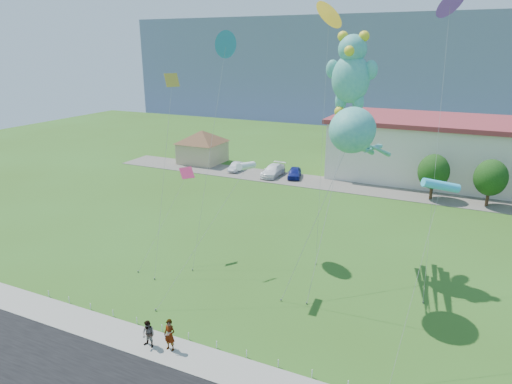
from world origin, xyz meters
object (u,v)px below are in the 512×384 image
at_px(pedestrian_left, 170,335).
at_px(parked_car_silver, 236,167).
at_px(pavilion, 202,143).
at_px(parked_car_white, 273,170).
at_px(parked_car_blue, 294,173).
at_px(pedestrian_right, 148,334).
at_px(octopus_kite, 356,138).
at_px(teddy_bear_kite, 351,72).

height_order(pedestrian_left, parked_car_silver, pedestrian_left).
relative_size(pavilion, parked_car_white, 1.73).
bearing_deg(parked_car_blue, pavilion, 157.07).
bearing_deg(parked_car_silver, pavilion, 158.25).
relative_size(pavilion, pedestrian_right, 5.33).
distance_m(parked_car_white, parked_car_blue, 3.07).
xyz_separation_m(pedestrian_right, octopus_kite, (8.91, 12.17, 10.45)).
height_order(pedestrian_right, parked_car_blue, pedestrian_right).
distance_m(pedestrian_left, pedestrian_right, 1.36).
relative_size(pedestrian_left, teddy_bear_kite, 0.11).
xyz_separation_m(pedestrian_left, parked_car_silver, (-15.49, 38.34, -0.43)).
bearing_deg(parked_car_white, pedestrian_left, -75.96).
height_order(pedestrian_right, octopus_kite, octopus_kite).
bearing_deg(parked_car_silver, octopus_kite, -52.51).
distance_m(pavilion, parked_car_white, 13.52).
xyz_separation_m(parked_car_silver, parked_car_blue, (8.97, 0.10, 0.10)).
bearing_deg(pedestrian_left, parked_car_white, 103.42).
height_order(parked_car_blue, octopus_kite, octopus_kite).
distance_m(pedestrian_left, teddy_bear_kite, 22.42).
distance_m(pavilion, pedestrian_left, 46.58).
bearing_deg(pavilion, pedestrian_left, -60.92).
height_order(pedestrian_left, parked_car_blue, pedestrian_left).
bearing_deg(parked_car_blue, parked_car_white, 173.02).
distance_m(parked_car_silver, teddy_bear_kite, 34.22).
bearing_deg(parked_car_blue, teddy_bear_kite, -75.84).
relative_size(parked_car_silver, parked_car_white, 0.70).
xyz_separation_m(pedestrian_right, parked_car_white, (-8.24, 38.32, -0.13)).
bearing_deg(octopus_kite, teddy_bear_kite, 111.30).
bearing_deg(pedestrian_left, parked_car_blue, 98.93).
bearing_deg(octopus_kite, parked_car_white, 123.26).
bearing_deg(pedestrian_left, parked_car_silver, 111.31).
xyz_separation_m(pavilion, parked_car_blue, (16.11, -2.24, -2.26)).
height_order(pavilion, parked_car_white, pavilion).
distance_m(pavilion, parked_car_blue, 16.42).
distance_m(pedestrian_right, parked_car_white, 39.19).
bearing_deg(parked_car_white, teddy_bear_kite, -54.77).
xyz_separation_m(pavilion, parked_car_silver, (7.13, -2.34, -2.35)).
bearing_deg(parked_car_blue, pedestrian_left, -95.39).
bearing_deg(parked_car_blue, parked_car_silver, 165.62).
bearing_deg(pavilion, parked_car_white, -11.54).
relative_size(octopus_kite, teddy_bear_kite, 0.74).
height_order(pavilion, parked_car_blue, pavilion).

